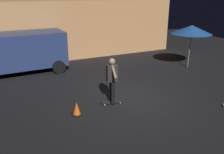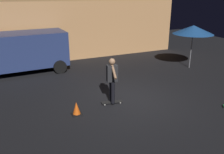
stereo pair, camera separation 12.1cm
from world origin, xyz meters
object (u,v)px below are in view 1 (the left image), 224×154
parked_van (17,51)px  skateboard_ridden (112,102)px  skater (112,77)px  traffic_cone (77,109)px  patio_umbrella (192,30)px

parked_van → skateboard_ridden: parked_van is taller
skater → traffic_cone: skater is taller
skater → traffic_cone: (-1.44, -0.26, -0.83)m
patio_umbrella → skateboard_ridden: bearing=-158.0°
skateboard_ridden → traffic_cone: 1.47m
patio_umbrella → skater: (-5.72, -2.30, -1.04)m
parked_van → skater: size_ratio=2.79×
parked_van → patio_umbrella: patio_umbrella is taller
skateboard_ridden → skater: 0.98m
skateboard_ridden → parked_van: bearing=117.3°
parked_van → traffic_cone: (1.28, -5.53, -0.95)m
patio_umbrella → traffic_cone: size_ratio=5.00×
parked_van → skater: (2.72, -5.26, -0.12)m
skateboard_ridden → traffic_cone: size_ratio=1.74×
skater → traffic_cone: 1.68m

